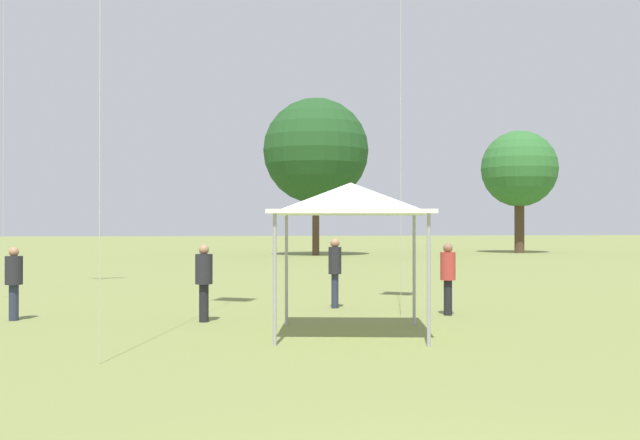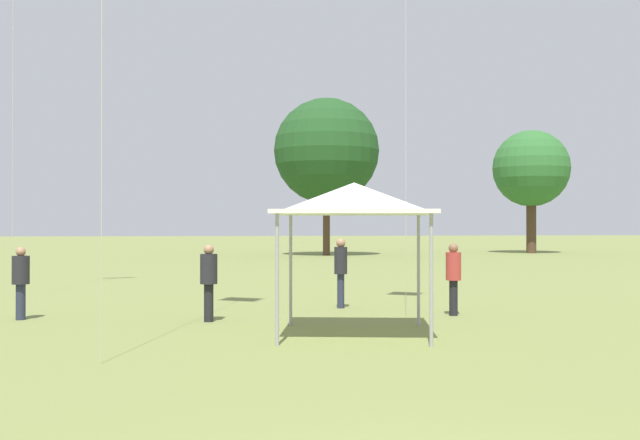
% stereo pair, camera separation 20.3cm
% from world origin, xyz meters
% --- Properties ---
extents(person_standing_3, '(0.52, 0.52, 1.76)m').
position_xyz_m(person_standing_3, '(4.17, 12.67, 1.05)').
color(person_standing_3, black).
rests_on(person_standing_3, ground).
extents(person_standing_4, '(0.49, 0.49, 1.70)m').
position_xyz_m(person_standing_4, '(-6.07, 13.30, 1.00)').
color(person_standing_4, '#282D42').
rests_on(person_standing_4, ground).
extents(person_standing_5, '(0.48, 0.48, 1.85)m').
position_xyz_m(person_standing_5, '(1.72, 14.67, 1.12)').
color(person_standing_5, '#282D42').
rests_on(person_standing_5, ground).
extents(person_standing_6, '(0.40, 0.40, 1.76)m').
position_xyz_m(person_standing_6, '(-1.73, 12.34, 1.04)').
color(person_standing_6, black).
rests_on(person_standing_6, ground).
extents(canopy_tent, '(3.65, 3.65, 3.06)m').
position_xyz_m(canopy_tent, '(1.17, 9.86, 2.72)').
color(canopy_tent, white).
rests_on(canopy_tent, ground).
extents(distant_tree_0, '(7.69, 7.69, 11.49)m').
position_xyz_m(distant_tree_0, '(6.52, 49.03, 7.63)').
color(distant_tree_0, '#473323').
rests_on(distant_tree_0, ground).
extents(distant_tree_1, '(6.05, 6.05, 9.74)m').
position_xyz_m(distant_tree_1, '(23.26, 51.28, 6.66)').
color(distant_tree_1, '#473323').
rests_on(distant_tree_1, ground).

